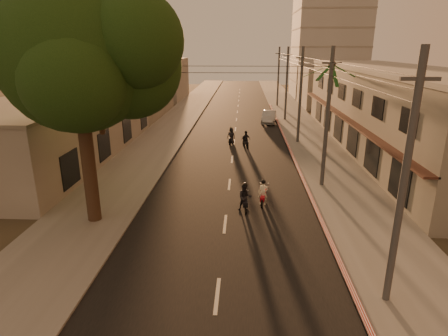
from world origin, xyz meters
The scene contains 19 objects.
ground centered at (0.00, 0.00, 0.00)m, with size 160.00×160.00×0.00m, color #383023.
road centered at (0.00, 20.00, 0.01)m, with size 10.00×140.00×0.02m, color black.
sidewalk_right centered at (7.50, 20.00, 0.06)m, with size 5.00×140.00×0.12m, color slate.
sidewalk_left centered at (-7.50, 20.00, 0.06)m, with size 5.00×140.00×0.12m, color slate.
curb_stripe centered at (5.10, 15.00, 0.10)m, with size 0.20×60.00×0.20m, color #AD1B12.
shophouse_row centered at (13.95, 18.00, 3.65)m, with size 8.80×34.20×7.30m.
left_building centered at (-13.98, 14.00, 2.60)m, with size 8.20×24.20×5.20m.
distant_tower centered at (16.00, 56.00, 14.00)m, with size 12.10×12.10×28.00m.
broadleaf_tree centered at (-6.61, 2.14, 8.48)m, with size 9.60×8.70×12.10m.
palm_tree centered at (8.00, 16.00, 7.15)m, with size 5.00×5.00×8.20m.
utility_poles centered at (6.20, 20.00, 6.54)m, with size 1.20×48.26×9.00m.
filler_right centered at (14.00, 45.00, 3.00)m, with size 8.00×14.00×6.00m, color #9B968C.
filler_left_near centered at (-14.00, 34.00, 2.20)m, with size 8.00×14.00×4.40m, color #9B968C.
filler_left_far centered at (-14.00, 52.00, 3.50)m, with size 8.00×14.00×7.00m, color #9B968C.
scooter_red centered at (2.11, 4.71, 0.70)m, with size 0.71×1.60×1.57m.
scooter_mid_a centered at (1.04, 3.84, 0.76)m, with size 0.86×1.71×1.68m.
scooter_mid_b centered at (1.13, 17.99, 0.72)m, with size 1.09×1.56×1.58m.
scooter_far_a centered at (-0.26, 19.28, 0.75)m, with size 0.92×1.69×1.66m.
parked_car centered at (4.02, 29.98, 0.74)m, with size 2.14×4.67×1.49m, color #9DA0A4.
Camera 1 is at (0.88, -15.87, 8.91)m, focal length 30.00 mm.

